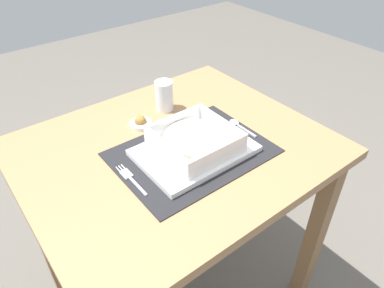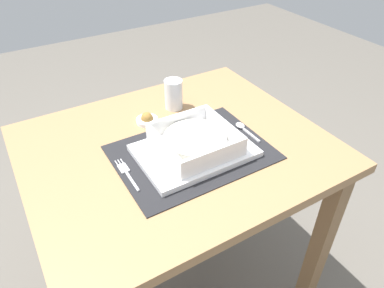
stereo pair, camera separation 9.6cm
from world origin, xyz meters
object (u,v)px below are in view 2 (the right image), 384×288
(fork, at_px, (126,172))
(condiment_saucer, at_px, (147,119))
(porridge_bowl, at_px, (195,141))
(spoon, at_px, (242,127))
(butter_knife, at_px, (240,135))
(dining_table, at_px, (177,177))
(drinking_glass, at_px, (174,95))

(fork, height_order, condiment_saucer, condiment_saucer)
(porridge_bowl, xyz_separation_m, spoon, (0.18, 0.02, -0.03))
(fork, distance_m, condiment_saucer, 0.24)
(spoon, relative_size, condiment_saucer, 1.59)
(spoon, bearing_deg, butter_knife, -137.80)
(dining_table, distance_m, drinking_glass, 0.26)
(butter_knife, distance_m, drinking_glass, 0.26)
(dining_table, bearing_deg, butter_knife, -19.68)
(porridge_bowl, xyz_separation_m, fork, (-0.20, 0.02, -0.03))
(fork, distance_m, spoon, 0.38)
(dining_table, bearing_deg, drinking_glass, 63.29)
(dining_table, distance_m, porridge_bowl, 0.18)
(porridge_bowl, xyz_separation_m, condiment_saucer, (-0.05, 0.21, -0.03))
(dining_table, relative_size, butter_knife, 6.23)
(condiment_saucer, bearing_deg, dining_table, -81.27)
(dining_table, height_order, porridge_bowl, porridge_bowl)
(spoon, bearing_deg, fork, 178.61)
(drinking_glass, bearing_deg, dining_table, -116.71)
(drinking_glass, bearing_deg, fork, -139.08)
(spoon, height_order, condiment_saucer, condiment_saucer)
(condiment_saucer, bearing_deg, spoon, -38.47)
(dining_table, xyz_separation_m, drinking_glass, (0.09, 0.18, 0.17))
(dining_table, xyz_separation_m, condiment_saucer, (-0.02, 0.14, 0.13))
(dining_table, distance_m, condiment_saucer, 0.20)
(dining_table, height_order, condiment_saucer, condiment_saucer)
(drinking_glass, xyz_separation_m, condiment_saucer, (-0.11, -0.04, -0.03))
(spoon, height_order, butter_knife, spoon)
(condiment_saucer, bearing_deg, fork, -127.85)
(porridge_bowl, distance_m, fork, 0.20)
(porridge_bowl, height_order, condiment_saucer, porridge_bowl)
(condiment_saucer, bearing_deg, porridge_bowl, -76.75)
(fork, xyz_separation_m, spoon, (0.38, 0.01, 0.00))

